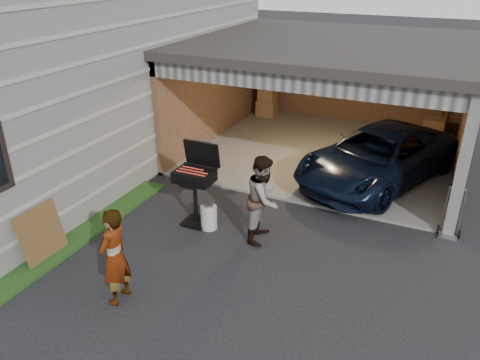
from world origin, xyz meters
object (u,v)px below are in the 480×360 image
at_px(plywood_panel, 42,234).
at_px(propane_tank, 209,217).
at_px(minivan, 377,159).
at_px(woman, 114,257).
at_px(man, 263,199).
at_px(hand_truck, 449,228).
at_px(bbq_grill, 195,178).

bearing_deg(plywood_panel, propane_tank, 44.18).
relative_size(minivan, woman, 2.80).
xyz_separation_m(man, plywood_panel, (-3.14, -2.15, -0.34)).
bearing_deg(man, hand_truck, -69.11).
bearing_deg(hand_truck, propane_tank, -157.26).
height_order(woman, plywood_panel, woman).
relative_size(woman, hand_truck, 1.55).
relative_size(propane_tank, hand_truck, 0.47).
relative_size(plywood_panel, hand_truck, 0.95).
xyz_separation_m(minivan, woman, (-2.75, -5.70, 0.17)).
xyz_separation_m(woman, bbq_grill, (-0.06, 2.47, 0.18)).
bearing_deg(hand_truck, woman, -136.10).
bearing_deg(plywood_panel, woman, -10.89).
distance_m(minivan, propane_tank, 4.17).
bearing_deg(minivan, bbq_grill, -109.06).
distance_m(propane_tank, plywood_panel, 2.92).
bearing_deg(bbq_grill, hand_truck, 18.60).
distance_m(bbq_grill, hand_truck, 4.77).
bearing_deg(woman, bbq_grill, 178.75).
relative_size(woman, bbq_grill, 0.96).
bearing_deg(minivan, hand_truck, -24.48).
xyz_separation_m(minivan, man, (-1.45, -3.20, 0.21)).
bearing_deg(plywood_panel, bbq_grill, 49.83).
bearing_deg(man, bbq_grill, 87.13).
height_order(minivan, propane_tank, minivan).
distance_m(minivan, bbq_grill, 4.30).
bearing_deg(hand_truck, bbq_grill, -159.53).
height_order(man, bbq_grill, man).
height_order(minivan, woman, woman).
bearing_deg(bbq_grill, man, 1.51).
height_order(man, plywood_panel, man).
xyz_separation_m(propane_tank, plywood_panel, (-2.09, -2.03, 0.23)).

